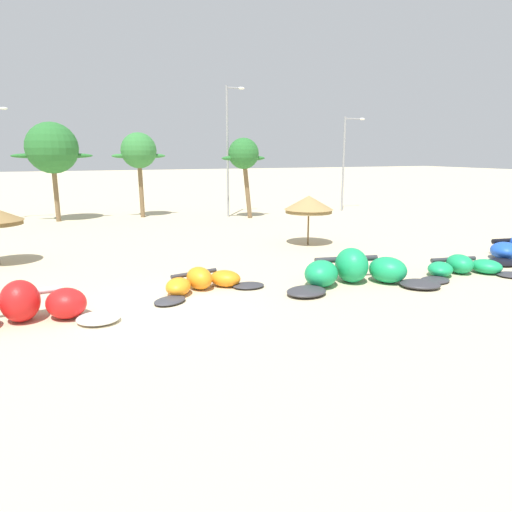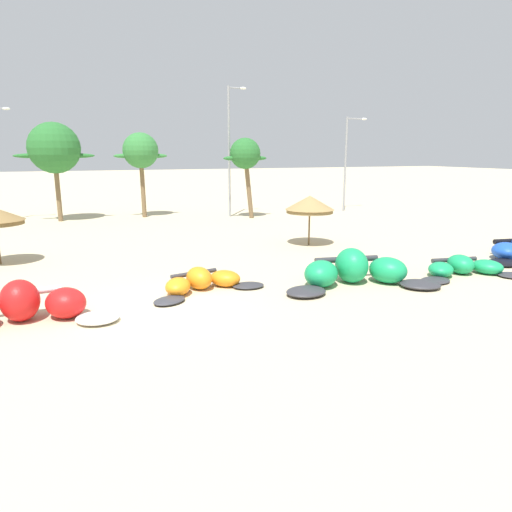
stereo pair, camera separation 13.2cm
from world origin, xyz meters
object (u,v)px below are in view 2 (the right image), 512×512
(kite_center, at_px, (355,271))
(lamppost_west_center, at_px, (230,146))
(beach_umbrella_middle, at_px, (310,204))
(kite_right_of_center, at_px, (464,268))
(palm_center_left, at_px, (141,152))
(palm_left_of_gap, at_px, (54,149))
(palm_center_right, at_px, (245,155))
(kite_left, at_px, (20,308))
(kite_left_of_center, at_px, (202,282))
(lamppost_east_center, at_px, (348,158))

(kite_center, height_order, lamppost_west_center, lamppost_west_center)
(kite_center, xyz_separation_m, beach_umbrella_middle, (2.22, 8.00, 1.83))
(lamppost_west_center, bearing_deg, kite_right_of_center, -81.22)
(palm_center_left, bearing_deg, palm_left_of_gap, 178.94)
(kite_right_of_center, height_order, palm_center_right, palm_center_right)
(kite_left, bearing_deg, palm_center_left, 72.60)
(beach_umbrella_middle, bearing_deg, lamppost_west_center, 91.10)
(kite_left, xyz_separation_m, lamppost_west_center, (14.22, 21.02, 5.25))
(palm_left_of_gap, bearing_deg, palm_center_left, -1.06)
(kite_left_of_center, relative_size, palm_left_of_gap, 0.64)
(kite_left, relative_size, kite_center, 0.91)
(kite_left_of_center, xyz_separation_m, kite_center, (6.00, -1.55, 0.21))
(kite_left, height_order, beach_umbrella_middle, beach_umbrella_middle)
(palm_center_left, relative_size, lamppost_west_center, 0.66)
(kite_left, distance_m, palm_center_left, 24.99)
(kite_right_of_center, relative_size, beach_umbrella_middle, 1.85)
(palm_center_right, distance_m, lamppost_east_center, 10.38)
(kite_left_of_center, relative_size, palm_center_right, 0.75)
(kite_left_of_center, distance_m, lamppost_west_center, 21.90)
(lamppost_west_center, bearing_deg, palm_left_of_gap, 169.37)
(kite_left, distance_m, lamppost_west_center, 25.91)
(kite_left, xyz_separation_m, kite_center, (12.25, -0.20, 0.04))
(kite_left_of_center, distance_m, kite_right_of_center, 11.51)
(beach_umbrella_middle, distance_m, palm_center_left, 17.41)
(kite_right_of_center, relative_size, lamppost_west_center, 0.51)
(palm_center_right, bearing_deg, palm_left_of_gap, 164.17)
(kite_left, xyz_separation_m, palm_left_of_gap, (0.91, 23.52, 5.06))
(palm_center_right, bearing_deg, kite_left, -127.45)
(kite_right_of_center, bearing_deg, palm_center_left, 112.99)
(kite_left, relative_size, lamppost_east_center, 0.72)
(palm_left_of_gap, distance_m, lamppost_west_center, 13.54)
(lamppost_west_center, height_order, lamppost_east_center, lamppost_west_center)
(palm_left_of_gap, bearing_deg, palm_center_right, -15.83)
(kite_left_of_center, distance_m, beach_umbrella_middle, 10.64)
(kite_left, bearing_deg, kite_right_of_center, -2.43)
(kite_center, bearing_deg, palm_left_of_gap, 115.56)
(kite_left, xyz_separation_m, kite_right_of_center, (17.58, -0.75, -0.19))
(kite_left, bearing_deg, kite_center, -0.96)
(beach_umbrella_middle, distance_m, palm_left_of_gap, 21.01)
(palm_left_of_gap, height_order, palm_center_right, palm_left_of_gap)
(kite_center, bearing_deg, palm_center_right, 82.18)
(kite_center, distance_m, lamppost_west_center, 21.94)
(kite_right_of_center, xyz_separation_m, palm_center_left, (-10.24, 24.14, 5.02))
(palm_center_right, bearing_deg, lamppost_west_center, 116.68)
(kite_center, xyz_separation_m, lamppost_west_center, (1.96, 21.22, 5.21))
(palm_center_left, bearing_deg, lamppost_west_center, -19.07)
(kite_left, bearing_deg, lamppost_west_center, 55.93)
(palm_left_of_gap, xyz_separation_m, lamppost_west_center, (13.31, -2.50, 0.19))
(kite_left, distance_m, beach_umbrella_middle, 16.54)
(kite_center, relative_size, palm_left_of_gap, 0.87)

